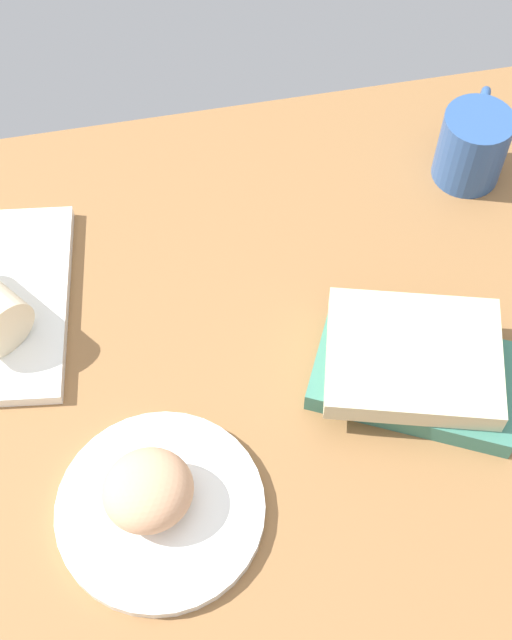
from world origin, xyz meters
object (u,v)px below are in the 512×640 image
round_plate (161,509)px  scone_pastry (148,490)px  coffee_mug (473,144)px  book_stack (415,369)px

round_plate → scone_pastry: size_ratio=2.33×
scone_pastry → coffee_mug: bearing=-141.0°
scone_pastry → book_stack: (-29.62, -8.56, -1.46)cm
book_stack → coffee_mug: bearing=-118.7°
round_plate → book_stack: 30.38cm
book_stack → coffee_mug: 31.81cm
scone_pastry → coffee_mug: coffee_mug is taller
round_plate → book_stack: book_stack is taller
coffee_mug → scone_pastry: bearing=39.0°
scone_pastry → book_stack: size_ratio=0.36×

